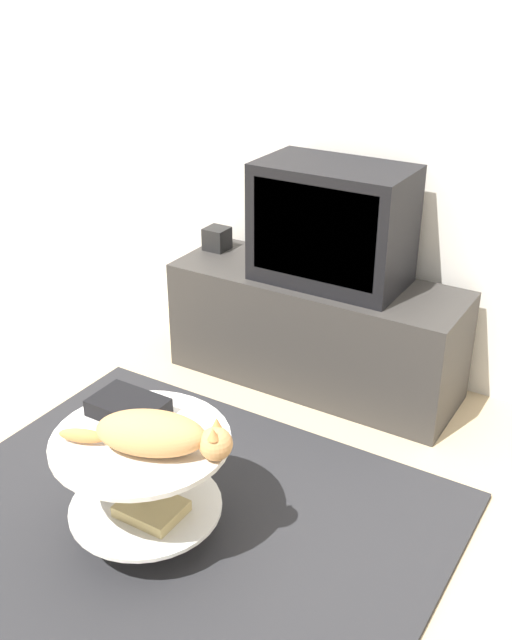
{
  "coord_description": "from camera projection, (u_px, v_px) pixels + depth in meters",
  "views": [
    {
      "loc": [
        1.29,
        -1.55,
        1.82
      ],
      "look_at": [
        0.01,
        0.55,
        0.6
      ],
      "focal_mm": 42.0,
      "sensor_mm": 36.0,
      "label": 1
    }
  ],
  "objects": [
    {
      "name": "dvd_box",
      "position": [
        128.0,
        407.0,
        2.48
      ],
      "size": [
        0.24,
        0.17,
        0.06
      ],
      "color": "black",
      "rests_on": "coffee_table"
    },
    {
      "name": "tv",
      "position": [
        332.0,
        224.0,
        3.16
      ],
      "size": [
        0.64,
        0.37,
        0.51
      ],
      "color": "black",
      "rests_on": "tv_stand"
    },
    {
      "name": "speaker",
      "position": [
        217.0,
        239.0,
        3.58
      ],
      "size": [
        0.11,
        0.11,
        0.11
      ],
      "color": "black",
      "rests_on": "tv_stand"
    },
    {
      "name": "cat",
      "position": [
        157.0,
        434.0,
        2.28
      ],
      "size": [
        0.53,
        0.29,
        0.13
      ],
      "rotation": [
        0.0,
        0.0,
        0.38
      ],
      "color": "tan",
      "rests_on": "coffee_table"
    },
    {
      "name": "wall_back",
      "position": [
        370.0,
        86.0,
        3.15
      ],
      "size": [
        8.0,
        0.05,
        2.6
      ],
      "color": "silver",
      "rests_on": "ground_plane"
    },
    {
      "name": "coffee_table",
      "position": [
        144.0,
        477.0,
        2.44
      ],
      "size": [
        0.58,
        0.58,
        0.4
      ],
      "color": "#B2B2B7",
      "rests_on": "rug"
    },
    {
      "name": "rug",
      "position": [
        170.0,
        531.0,
        2.59
      ],
      "size": [
        1.79,
        1.53,
        0.02
      ],
      "color": "#28282B",
      "rests_on": "ground_plane"
    },
    {
      "name": "tv_stand",
      "position": [
        315.0,
        331.0,
        3.4
      ],
      "size": [
        1.32,
        0.45,
        0.52
      ],
      "color": "#33302D",
      "rests_on": "ground_plane"
    },
    {
      "name": "ground_plane",
      "position": [
        171.0,
        533.0,
        2.59
      ],
      "size": [
        12.0,
        12.0,
        0.0
      ],
      "primitive_type": "plane",
      "color": "tan"
    }
  ]
}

